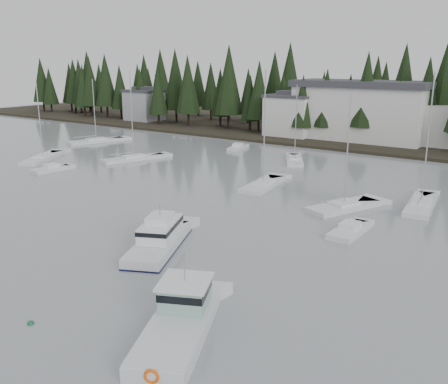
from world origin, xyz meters
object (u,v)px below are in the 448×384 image
(cabin_cruiser_center, at_px, (160,240))
(house_far_west, at_px, (144,104))
(house_west, at_px, (291,114))
(sailboat_0, at_px, (344,208))
(runabout_1, at_px, (350,232))
(lobster_boat_teal, at_px, (180,324))
(sailboat_10, at_px, (294,161))
(sailboat_4, at_px, (421,206))
(sailboat_9, at_px, (43,159))
(runabout_0, at_px, (51,170))
(harbor_inn, at_px, (372,112))
(runabout_3, at_px, (238,148))
(sailboat_3, at_px, (134,159))
(sailboat_7, at_px, (263,186))
(sailboat_8, at_px, (96,142))

(cabin_cruiser_center, bearing_deg, house_far_west, 19.90)
(house_west, height_order, house_far_west, house_west)
(sailboat_0, bearing_deg, runabout_1, -132.43)
(cabin_cruiser_center, xyz_separation_m, lobster_boat_teal, (10.04, -9.31, -0.04))
(sailboat_10, distance_m, runabout_1, 32.69)
(sailboat_4, height_order, sailboat_9, sailboat_4)
(sailboat_10, distance_m, runabout_0, 35.66)
(cabin_cruiser_center, distance_m, sailboat_0, 21.06)
(sailboat_4, bearing_deg, harbor_inn, 19.28)
(sailboat_0, xyz_separation_m, runabout_0, (-40.60, -6.32, 0.07))
(sailboat_0, relative_size, sailboat_4, 0.85)
(house_far_west, bearing_deg, cabin_cruiser_center, -45.07)
(runabout_3, bearing_deg, house_far_west, 51.41)
(runabout_0, bearing_deg, house_far_west, 36.27)
(sailboat_3, relative_size, sailboat_10, 1.17)
(house_west, relative_size, runabout_1, 1.63)
(sailboat_9, bearing_deg, house_far_west, -3.58)
(sailboat_0, height_order, sailboat_10, sailboat_0)
(sailboat_0, bearing_deg, house_west, 55.98)
(sailboat_0, xyz_separation_m, sailboat_3, (-36.87, 6.04, 0.01))
(sailboat_10, bearing_deg, harbor_inn, -36.98)
(sailboat_3, height_order, sailboat_4, sailboat_4)
(sailboat_0, distance_m, sailboat_7, 12.24)
(sailboat_8, height_order, sailboat_9, sailboat_9)
(cabin_cruiser_center, bearing_deg, lobster_boat_teal, -157.87)
(sailboat_0, bearing_deg, cabin_cruiser_center, 178.83)
(sailboat_0, xyz_separation_m, sailboat_9, (-48.86, -1.78, -0.00))
(sailboat_0, bearing_deg, sailboat_9, 113.52)
(house_west, relative_size, sailboat_8, 0.78)
(house_west, xyz_separation_m, sailboat_8, (-27.43, -26.06, -4.60))
(sailboat_9, bearing_deg, runabout_3, -66.74)
(sailboat_3, xyz_separation_m, runabout_0, (-3.72, -12.36, 0.05))
(sailboat_0, distance_m, sailboat_8, 57.14)
(sailboat_0, relative_size, sailboat_10, 1.02)
(sailboat_3, bearing_deg, sailboat_8, 83.35)
(sailboat_8, distance_m, runabout_3, 27.68)
(runabout_3, bearing_deg, sailboat_7, -153.16)
(harbor_inn, height_order, sailboat_4, sailboat_4)
(runabout_1, bearing_deg, runabout_0, 89.30)
(sailboat_9, bearing_deg, sailboat_7, -111.17)
(cabin_cruiser_center, xyz_separation_m, sailboat_10, (-7.83, 38.86, -0.57))
(house_far_west, distance_m, runabout_3, 45.05)
(runabout_1, bearing_deg, lobster_boat_teal, 176.27)
(sailboat_7, xyz_separation_m, sailboat_10, (-4.13, 16.12, -0.01))
(sailboat_8, distance_m, runabout_1, 62.47)
(harbor_inn, height_order, sailboat_10, sailboat_10)
(sailboat_4, relative_size, runabout_1, 2.48)
(sailboat_10, bearing_deg, runabout_3, 42.70)
(sailboat_0, relative_size, runabout_1, 2.10)
(lobster_boat_teal, distance_m, sailboat_8, 71.69)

